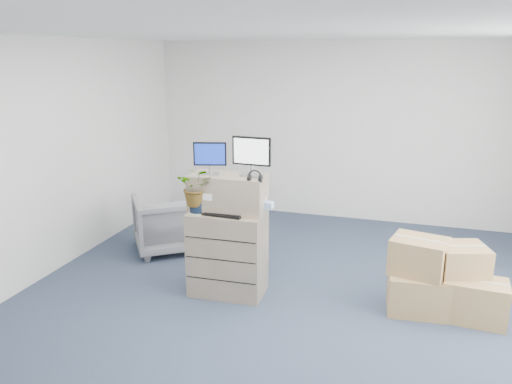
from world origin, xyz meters
TOP-DOWN VIEW (x-y plane):
  - ground at (0.00, 0.00)m, footprint 7.00×7.00m
  - wall_back at (0.00, 3.51)m, footprint 6.00×0.02m
  - filing_cabinet_lower at (-0.75, 0.44)m, footprint 0.83×0.52m
  - filing_cabinet_upper at (-0.75, 0.48)m, footprint 0.82×0.43m
  - monitor_left at (-0.93, 0.45)m, footprint 0.35×0.18m
  - monitor_right at (-0.49, 0.51)m, footprint 0.42×0.17m
  - headphones at (-0.40, 0.34)m, footprint 0.14×0.02m
  - keyboard at (-0.75, 0.33)m, footprint 0.46×0.21m
  - mouse at (-0.45, 0.35)m, footprint 0.09×0.07m
  - water_bottle at (-0.67, 0.48)m, footprint 0.07×0.07m
  - phone_dock at (-0.79, 0.49)m, footprint 0.05×0.04m
  - external_drive at (-0.45, 0.59)m, footprint 0.20×0.16m
  - tissue_box at (-0.36, 0.54)m, footprint 0.20×0.11m
  - potted_plant at (-1.04, 0.32)m, footprint 0.40×0.44m
  - office_chair at (-1.98, 1.37)m, footprint 1.10×1.09m
  - cardboard_boxes at (1.54, 0.66)m, footprint 1.19×0.66m

SIDE VIEW (x-z plane):
  - ground at x=0.00m, z-range 0.00..0.00m
  - cardboard_boxes at x=1.54m, z-range -0.06..0.73m
  - office_chair at x=-1.98m, z-range 0.00..0.84m
  - filing_cabinet_lower at x=-0.75m, z-range 0.00..0.95m
  - keyboard at x=-0.75m, z-range 0.95..0.97m
  - mouse at x=-0.45m, z-range 0.95..0.97m
  - external_drive at x=-0.45m, z-range 0.95..1.00m
  - phone_dock at x=-0.79m, z-range 0.93..1.04m
  - tissue_box at x=-0.36m, z-range 1.00..1.07m
  - water_bottle at x=-0.67m, z-range 0.95..1.18m
  - filing_cabinet_upper at x=-0.75m, z-range 0.95..1.35m
  - potted_plant at x=-1.04m, z-range 0.97..1.39m
  - headphones at x=-0.40m, z-range 1.32..1.46m
  - wall_back at x=0.00m, z-range 0.00..2.80m
  - monitor_left at x=-0.93m, z-range 1.37..1.72m
  - monitor_right at x=-0.49m, z-range 1.38..1.79m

